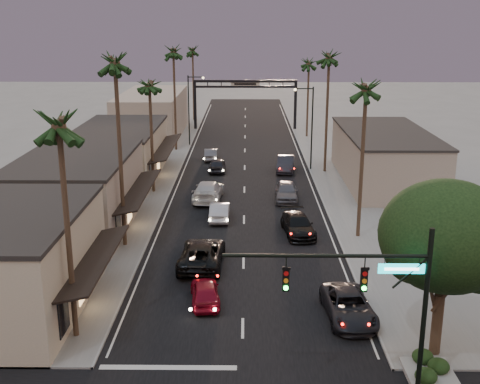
{
  "coord_description": "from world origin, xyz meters",
  "views": [
    {
      "loc": [
        0.15,
        -18.7,
        15.82
      ],
      "look_at": [
        -0.32,
        27.53,
        2.5
      ],
      "focal_mm": 45.0,
      "sensor_mm": 36.0,
      "label": 1
    }
  ],
  "objects_px": {
    "palm_ra": "(367,84)",
    "corner_tree": "(447,241)",
    "palm_la": "(58,117)",
    "palm_lc": "(149,81)",
    "curbside_near": "(349,306)",
    "oncoming_red": "(205,292)",
    "palm_ld": "(173,49)",
    "streetlight_left": "(191,105)",
    "palm_rc": "(309,60)",
    "streetlight_right": "(310,121)",
    "curbside_black": "(298,225)",
    "palm_far": "(193,48)",
    "oncoming_silver": "(220,211)",
    "palm_rb": "(329,54)",
    "traffic_signal": "(380,290)",
    "arch": "(245,92)",
    "oncoming_pickup": "(202,254)",
    "palm_lb": "(115,57)"
  },
  "relations": [
    {
      "from": "streetlight_left",
      "to": "palm_la",
      "type": "bearing_deg",
      "value": -91.96
    },
    {
      "from": "palm_rc",
      "to": "oncoming_silver",
      "type": "relative_size",
      "value": 2.79
    },
    {
      "from": "curbside_near",
      "to": "oncoming_red",
      "type": "bearing_deg",
      "value": 163.64
    },
    {
      "from": "traffic_signal",
      "to": "corner_tree",
      "type": "distance_m",
      "value": 5.2
    },
    {
      "from": "palm_lc",
      "to": "palm_rb",
      "type": "distance_m",
      "value": 19.07
    },
    {
      "from": "palm_rb",
      "to": "traffic_signal",
      "type": "bearing_deg",
      "value": -94.16
    },
    {
      "from": "oncoming_silver",
      "to": "palm_la",
      "type": "bearing_deg",
      "value": 70.77
    },
    {
      "from": "palm_ra",
      "to": "curbside_near",
      "type": "relative_size",
      "value": 2.49
    },
    {
      "from": "streetlight_left",
      "to": "palm_la",
      "type": "relative_size",
      "value": 0.68
    },
    {
      "from": "oncoming_red",
      "to": "palm_rb",
      "type": "bearing_deg",
      "value": -115.98
    },
    {
      "from": "corner_tree",
      "to": "oncoming_red",
      "type": "bearing_deg",
      "value": 154.67
    },
    {
      "from": "corner_tree",
      "to": "oncoming_silver",
      "type": "distance_m",
      "value": 24.19
    },
    {
      "from": "palm_lc",
      "to": "oncoming_red",
      "type": "relative_size",
      "value": 3.03
    },
    {
      "from": "streetlight_left",
      "to": "palm_rc",
      "type": "distance_m",
      "value": 17.42
    },
    {
      "from": "traffic_signal",
      "to": "oncoming_pickup",
      "type": "height_order",
      "value": "traffic_signal"
    },
    {
      "from": "oncoming_red",
      "to": "curbside_black",
      "type": "distance_m",
      "value": 13.23
    },
    {
      "from": "palm_lb",
      "to": "oncoming_red",
      "type": "bearing_deg",
      "value": -54.62
    },
    {
      "from": "streetlight_left",
      "to": "palm_lc",
      "type": "bearing_deg",
      "value": -94.37
    },
    {
      "from": "oncoming_red",
      "to": "oncoming_pickup",
      "type": "xyz_separation_m",
      "value": [
        -0.57,
        5.5,
        0.15
      ]
    },
    {
      "from": "oncoming_pickup",
      "to": "traffic_signal",
      "type": "bearing_deg",
      "value": 122.89
    },
    {
      "from": "palm_ld",
      "to": "palm_ra",
      "type": "relative_size",
      "value": 1.08
    },
    {
      "from": "palm_rc",
      "to": "curbside_near",
      "type": "height_order",
      "value": "palm_rc"
    },
    {
      "from": "palm_la",
      "to": "palm_lc",
      "type": "xyz_separation_m",
      "value": [
        -0.0,
        27.0,
        -0.97
      ]
    },
    {
      "from": "palm_lb",
      "to": "palm_far",
      "type": "distance_m",
      "value": 56.03
    },
    {
      "from": "arch",
      "to": "curbside_near",
      "type": "relative_size",
      "value": 2.87
    },
    {
      "from": "streetlight_left",
      "to": "palm_far",
      "type": "height_order",
      "value": "palm_far"
    },
    {
      "from": "corner_tree",
      "to": "arch",
      "type": "distance_m",
      "value": 63.26
    },
    {
      "from": "palm_rc",
      "to": "palm_ld",
      "type": "bearing_deg",
      "value": -152.38
    },
    {
      "from": "palm_rc",
      "to": "palm_far",
      "type": "distance_m",
      "value": 21.97
    },
    {
      "from": "palm_la",
      "to": "palm_rb",
      "type": "height_order",
      "value": "palm_rb"
    },
    {
      "from": "corner_tree",
      "to": "oncoming_red",
      "type": "xyz_separation_m",
      "value": [
        -11.66,
        5.52,
        -5.29
      ]
    },
    {
      "from": "palm_ra",
      "to": "palm_rb",
      "type": "distance_m",
      "value": 20.02
    },
    {
      "from": "corner_tree",
      "to": "palm_far",
      "type": "relative_size",
      "value": 0.67
    },
    {
      "from": "palm_lc",
      "to": "curbside_black",
      "type": "bearing_deg",
      "value": -41.86
    },
    {
      "from": "streetlight_right",
      "to": "curbside_black",
      "type": "height_order",
      "value": "streetlight_right"
    },
    {
      "from": "arch",
      "to": "palm_ra",
      "type": "height_order",
      "value": "palm_ra"
    },
    {
      "from": "palm_ra",
      "to": "oncoming_red",
      "type": "bearing_deg",
      "value": -134.37
    },
    {
      "from": "palm_rb",
      "to": "oncoming_red",
      "type": "relative_size",
      "value": 3.53
    },
    {
      "from": "palm_far",
      "to": "oncoming_silver",
      "type": "height_order",
      "value": "palm_far"
    },
    {
      "from": "palm_ra",
      "to": "corner_tree",
      "type": "bearing_deg",
      "value": -86.97
    },
    {
      "from": "corner_tree",
      "to": "arch",
      "type": "relative_size",
      "value": 0.58
    },
    {
      "from": "traffic_signal",
      "to": "palm_lc",
      "type": "height_order",
      "value": "palm_lc"
    },
    {
      "from": "traffic_signal",
      "to": "palm_ld",
      "type": "bearing_deg",
      "value": 105.65
    },
    {
      "from": "palm_la",
      "to": "oncoming_pickup",
      "type": "xyz_separation_m",
      "value": [
        5.84,
        9.47,
        -10.61
      ]
    },
    {
      "from": "traffic_signal",
      "to": "curbside_near",
      "type": "relative_size",
      "value": 1.61
    },
    {
      "from": "palm_lc",
      "to": "palm_ld",
      "type": "distance_m",
      "value": 19.1
    },
    {
      "from": "palm_lb",
      "to": "palm_ld",
      "type": "height_order",
      "value": "palm_lb"
    },
    {
      "from": "palm_la",
      "to": "curbside_black",
      "type": "relative_size",
      "value": 2.54
    },
    {
      "from": "palm_far",
      "to": "oncoming_red",
      "type": "distance_m",
      "value": 66.2
    },
    {
      "from": "palm_ld",
      "to": "oncoming_pickup",
      "type": "bearing_deg",
      "value": -80.92
    }
  ]
}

